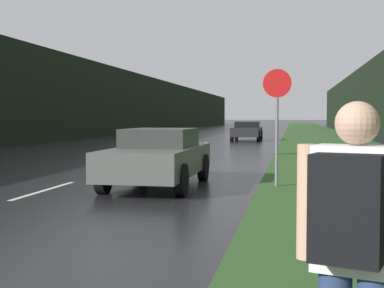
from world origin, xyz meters
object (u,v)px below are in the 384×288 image
object	(u,v)px
hitchhiker_with_backpack	(354,251)
car_passing_near	(158,156)
car_passing_far	(247,131)
stop_sign	(277,116)

from	to	relation	value
hitchhiker_with_backpack	car_passing_near	bearing A→B (deg)	127.52
car_passing_near	car_passing_far	bearing A→B (deg)	-90.00
car_passing_far	hitchhiker_with_backpack	bearing A→B (deg)	95.65
hitchhiker_with_backpack	car_passing_far	distance (m)	34.15
car_passing_near	hitchhiker_with_backpack	bearing A→B (deg)	109.68
car_passing_near	car_passing_far	world-z (taller)	car_passing_near
hitchhiker_with_backpack	car_passing_near	size ratio (longest dim) A/B	0.38
car_passing_near	car_passing_far	size ratio (longest dim) A/B	0.96
hitchhiker_with_backpack	car_passing_near	world-z (taller)	hitchhiker_with_backpack
stop_sign	hitchhiker_with_backpack	world-z (taller)	stop_sign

